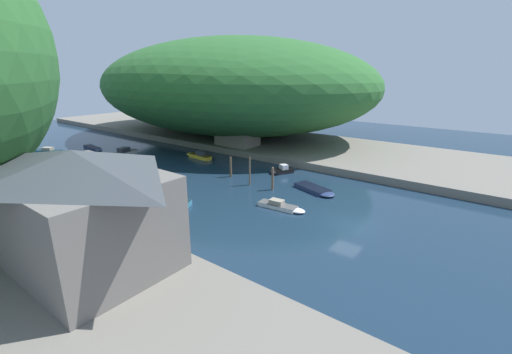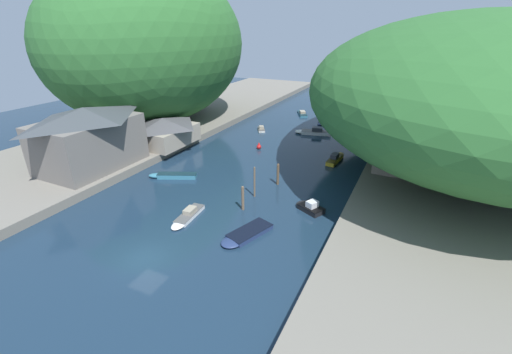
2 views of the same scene
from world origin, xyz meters
name	(u,v)px [view 1 (image 1 of 2)]	position (x,y,z in m)	size (l,w,h in m)	color
water_surface	(148,169)	(0.00, 30.00, 0.00)	(130.00, 130.00, 0.00)	#192D42
right_bank	(254,140)	(24.51, 30.00, 0.52)	(22.00, 120.00, 1.04)	slate
hillside_right	(229,86)	(25.61, 37.16, 10.43)	(43.54, 60.96, 18.79)	#2D662D
waterfront_building	(79,206)	(-18.39, 10.95, 4.98)	(8.63, 12.92, 7.69)	slate
boathouse_shed	(46,189)	(-16.14, 22.37, 3.09)	(8.02, 9.56, 3.97)	gray
right_bank_cottage	(237,129)	(16.75, 27.57, 3.89)	(4.77, 7.32, 5.52)	gray
boat_near_quay	(316,190)	(6.10, 6.49, 0.23)	(3.60, 5.86, 0.46)	navy
boat_red_skiff	(94,148)	(1.98, 48.70, 0.20)	(2.08, 6.24, 0.41)	navy
boat_navy_launch	(173,213)	(-8.48, 14.14, 0.30)	(6.08, 3.60, 0.61)	teal
boat_far_right_bank	(120,154)	(2.07, 40.36, 0.39)	(6.57, 3.21, 1.25)	white
boat_yellow_tender	(68,168)	(-7.19, 38.48, 0.28)	(2.70, 3.55, 0.91)	silver
boat_moored_right	(282,206)	(-0.62, 6.79, 0.27)	(1.73, 5.20, 0.86)	white
boat_white_cruiser	(198,155)	(8.99, 29.31, 0.39)	(1.58, 5.56, 1.24)	gold
boat_mid_channel	(281,171)	(9.92, 13.91, 0.37)	(3.60, 2.87, 1.20)	black
boat_cabin_cruiser	(44,151)	(-4.35, 53.32, 0.27)	(4.05, 5.88, 0.88)	teal
mooring_post_second	(273,178)	(3.59, 10.91, 1.40)	(0.30, 0.30, 2.77)	brown
mooring_post_middle	(250,171)	(3.37, 14.15, 1.84)	(0.20, 0.20, 3.67)	brown
mooring_post_fourth	(231,167)	(4.51, 18.27, 1.38)	(0.31, 0.31, 2.75)	brown
channel_buoy_near	(133,173)	(-3.09, 28.89, 0.43)	(0.74, 0.74, 1.11)	red
person_on_quay	(77,213)	(-15.97, 17.25, 2.01)	(0.31, 0.42, 1.69)	#282D3D
person_by_boathouse	(123,224)	(-14.79, 12.30, 2.01)	(0.22, 0.38, 1.69)	#282D3D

